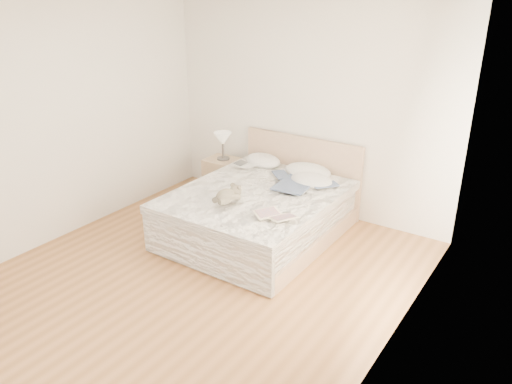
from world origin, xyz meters
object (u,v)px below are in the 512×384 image
table_lamp (223,140)px  teddy_bear (225,200)px  bed (261,212)px  childrens_book (275,216)px  photo_book (245,165)px  nightstand (223,178)px

table_lamp → teddy_bear: bearing=-51.8°
table_lamp → bed: bearing=-33.0°
table_lamp → childrens_book: 2.13m
table_lamp → photo_book: size_ratio=1.20×
nightstand → bed: bearing=-32.4°
photo_book → teddy_bear: teddy_bear is taller
childrens_book → teddy_bear: size_ratio=1.26×
bed → nightstand: size_ratio=3.83×
nightstand → teddy_bear: size_ratio=1.78×
photo_book → bed: bearing=-40.1°
photo_book → teddy_bear: (0.51, -1.11, 0.02)m
table_lamp → teddy_bear: table_lamp is taller
bed → table_lamp: 1.42m
childrens_book → nightstand: bearing=172.4°
childrens_book → teddy_bear: teddy_bear is taller
table_lamp → childrens_book: table_lamp is taller
table_lamp → childrens_book: bearing=-37.9°
table_lamp → teddy_bear: (1.03, -1.31, -0.19)m
bed → teddy_bear: (-0.08, -0.59, 0.34)m
table_lamp → teddy_bear: size_ratio=1.23×
photo_book → nightstand: bearing=162.1°
nightstand → photo_book: size_ratio=1.72×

